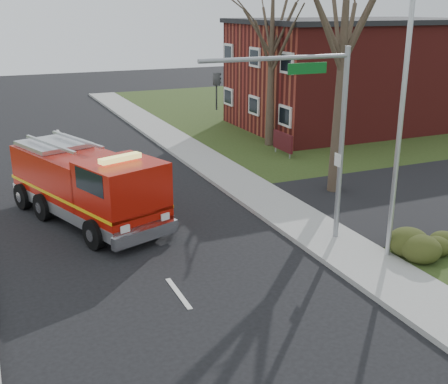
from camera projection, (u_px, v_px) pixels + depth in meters
name	position (u px, v px, depth m)	size (l,w,h in m)	color
ground	(178.00, 294.00, 16.46)	(120.00, 120.00, 0.00)	black
sidewalk_right	(353.00, 256.00, 18.80)	(2.40, 80.00, 0.15)	gray
brick_building	(354.00, 74.00, 38.19)	(15.40, 10.40, 7.25)	maroon
health_center_sign	(283.00, 142.00, 31.05)	(0.12, 2.00, 1.40)	#451015
hedge_corner	(441.00, 239.00, 18.83)	(2.80, 2.00, 0.90)	#363D16
bare_tree_near	(345.00, 22.00, 22.96)	(6.00, 6.00, 12.00)	#3F3325
bare_tree_far	(272.00, 35.00, 31.65)	(5.25, 5.25, 10.50)	#3F3325
traffic_signal_mast	(311.00, 113.00, 18.27)	(5.29, 0.18, 6.80)	gray
streetlight_pole	(399.00, 124.00, 17.31)	(1.48, 0.16, 8.40)	#B7BABF
fire_engine	(88.00, 187.00, 21.64)	(5.06, 8.10, 3.09)	#A51107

